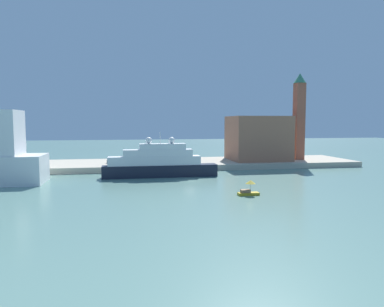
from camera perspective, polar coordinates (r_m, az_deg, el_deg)
ground at (r=81.53m, az=-0.36°, el=-4.41°), size 400.00×400.00×0.00m
quay_dock at (r=108.19m, az=-2.83°, el=-1.66°), size 110.00×22.65×1.61m
large_yacht at (r=87.56m, az=-5.34°, el=-1.58°), size 27.89×3.61×11.03m
small_motorboat at (r=66.56m, az=9.01°, el=-5.64°), size 3.88×1.81×2.76m
harbor_building at (r=113.34m, az=10.45°, el=2.42°), size 17.33×15.37×13.61m
bell_tower at (r=117.71m, az=16.69°, el=6.04°), size 3.82×3.82×26.91m
parked_car at (r=105.43m, az=-12.31°, el=-1.14°), size 4.15×1.82×1.54m
person_figure at (r=102.41m, az=-9.99°, el=-1.25°), size 0.36×0.36×1.58m
mooring_bollard at (r=98.99m, az=-0.79°, el=-1.61°), size 0.38×0.38×0.68m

